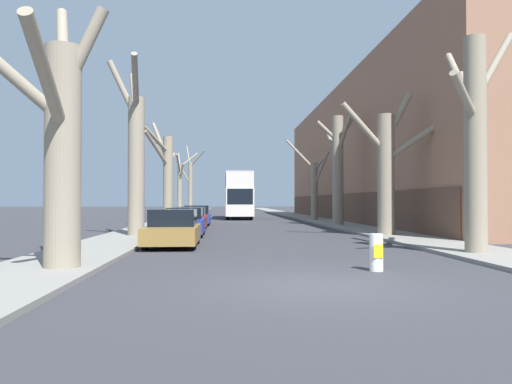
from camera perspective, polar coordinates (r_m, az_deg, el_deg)
ground_plane at (r=10.23m, az=7.15°, el=-10.61°), size 300.00×300.00×0.00m
sidewalk_left at (r=60.09m, az=-7.90°, el=-2.61°), size 2.79×120.00×0.12m
sidewalk_right at (r=60.48m, az=4.07°, el=-2.61°), size 2.79×120.00×0.12m
building_facade_right at (r=45.59m, az=14.97°, el=4.04°), size 10.08×48.03×11.46m
street_tree_left_0 at (r=12.95m, az=-21.37°, el=6.02°), size 3.06×5.40×7.07m
street_tree_left_1 at (r=23.98m, az=-13.61°, el=3.97°), size 1.83×3.95×8.30m
street_tree_left_2 at (r=35.74m, az=-10.19°, el=2.06°), size 1.89×4.58×7.54m
street_tree_left_3 at (r=46.89m, az=-8.66°, el=0.62°), size 2.02×4.60×6.40m
street_tree_left_4 at (r=58.54m, az=-7.52°, el=0.81°), size 3.44×3.15×8.40m
street_tree_right_0 at (r=17.12m, az=23.73°, el=5.98°), size 3.33×4.03×7.33m
street_tree_right_1 at (r=24.56m, az=14.73°, el=2.63°), size 4.75×1.95×6.85m
street_tree_right_2 at (r=34.27m, az=9.34°, el=2.94°), size 2.76×3.65×7.67m
street_tree_right_3 at (r=43.11m, az=6.63°, el=0.62°), size 3.48×2.72×7.14m
double_decker_bus at (r=48.79m, az=-2.03°, el=-0.13°), size 2.54×10.53×4.40m
parked_car_0 at (r=19.01m, az=-9.46°, el=-4.19°), size 1.88×4.18×1.39m
parked_car_1 at (r=24.61m, az=-8.15°, el=-3.47°), size 1.88×3.95×1.38m
parked_car_2 at (r=29.88m, az=-7.36°, el=-3.06°), size 1.73×4.36×1.36m
parked_car_3 at (r=35.53m, az=-6.78°, el=-2.73°), size 1.87×3.96×1.39m
traffic_bollard at (r=12.54m, az=13.58°, el=-6.72°), size 0.33×0.34×0.91m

